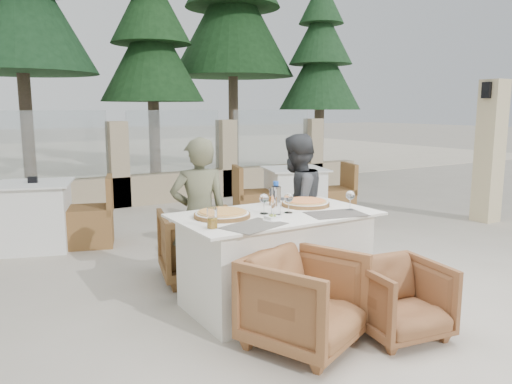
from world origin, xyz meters
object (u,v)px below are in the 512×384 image
armchair_near_left (304,301)px  bg_table_a (35,216)px  bg_table_b (295,195)px  olive_dish (273,217)px  beer_glass_right (274,196)px  armchair_far_right (291,243)px  wine_glass_centre (264,203)px  pizza_left (222,214)px  armchair_far_left (199,245)px  beer_glass_left (212,218)px  wine_glass_near (289,202)px  wine_glass_corner (350,199)px  diner_right (296,204)px  pizza_right (306,203)px  dining_table (275,259)px  water_bottle (276,198)px  diner_left (199,216)px  armchair_near_right (400,299)px

armchair_near_left → bg_table_a: size_ratio=0.43×
bg_table_a → bg_table_b: same height
olive_dish → armchair_near_left: 0.70m
beer_glass_right → armchair_far_right: 0.78m
bg_table_a → wine_glass_centre: bearing=-46.8°
pizza_left → armchair_far_left: bearing=78.2°
beer_glass_right → armchair_far_left: (-0.44, 0.62, -0.52)m
wine_glass_centre → bg_table_b: wine_glass_centre is taller
beer_glass_left → armchair_far_right: size_ratio=0.23×
wine_glass_near → wine_glass_corner: same height
bg_table_a → armchair_far_right: bearing=-29.6°
diner_right → bg_table_b: size_ratio=0.83×
bg_table_b → pizza_right: bearing=-106.5°
bg_table_a → pizza_left: bearing=-52.4°
armchair_far_right → diner_right: bearing=104.3°
dining_table → olive_dish: 0.48m
diner_right → bg_table_a: diner_right is taller
dining_table → diner_right: 0.90m
water_bottle → diner_left: 0.77m
wine_glass_corner → bg_table_b: 2.99m
pizza_right → wine_glass_centre: (-0.49, -0.10, 0.06)m
beer_glass_left → diner_left: 0.85m
pizza_left → armchair_near_left: 0.96m
wine_glass_near → armchair_far_right: wine_glass_near is taller
diner_left → bg_table_a: (-1.04, 2.23, -0.30)m
pizza_left → armchair_far_right: size_ratio=0.69×
dining_table → wine_glass_corner: (0.60, -0.22, 0.48)m
wine_glass_near → pizza_left: bearing=165.4°
wine_glass_corner → armchair_near_right: (-0.16, -0.72, -0.59)m
olive_dish → armchair_far_right: (0.76, 0.83, -0.50)m
pizza_left → bg_table_a: (-1.00, 2.73, -0.41)m
armchair_near_left → bg_table_a: bg_table_a is taller
bg_table_b → wine_glass_near: bearing=-109.4°
pizza_left → beer_glass_right: size_ratio=2.85×
dining_table → bg_table_b: (1.93, 2.41, 0.00)m
beer_glass_right → diner_left: 0.67m
wine_glass_corner → wine_glass_near: bearing=161.1°
pizza_right → armchair_near_right: pizza_right is taller
beer_glass_left → armchair_near_left: beer_glass_left is taller
water_bottle → diner_left: (-0.38, 0.64, -0.22)m
olive_dish → beer_glass_left: bearing=178.4°
pizza_left → wine_glass_near: wine_glass_near is taller
wine_glass_centre → bg_table_b: size_ratio=0.11×
beer_glass_left → bg_table_a: bearing=104.4°
beer_glass_right → olive_dish: size_ratio=1.40×
armchair_near_right → bg_table_a: bg_table_a is taller
beer_glass_right → diner_right: 0.56m
wine_glass_corner → olive_dish: bearing=179.0°
diner_left → bg_table_b: (2.33, 1.82, -0.30)m
dining_table → bg_table_b: bearing=51.3°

